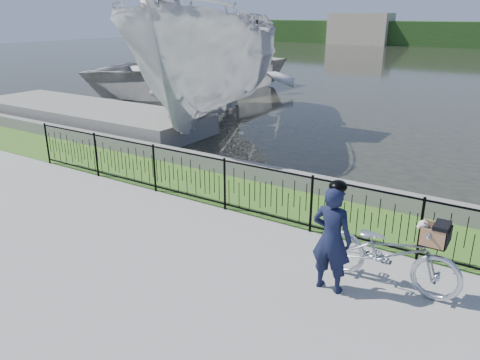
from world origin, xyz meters
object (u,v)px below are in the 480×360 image
Objects in this scene: boat_near at (213,63)px; boat_far at (186,69)px; dock at (88,115)px; bicycle_rig at (389,252)px; cyclist at (332,237)px.

boat_near is 8.17m from boat_far.
bicycle_rig reaches higher than dock.
cyclist is 0.14× the size of boat_near.
cyclist is (12.08, -5.56, 0.52)m from dock.
boat_far is at bearing 102.20° from dock.
bicycle_rig is at bearing -41.70° from boat_far.
dock is at bearing 155.30° from cyclist.
boat_near reaches higher than dock.
cyclist is at bearing -24.70° from dock.
boat_far reaches higher than bicycle_rig.
boat_near reaches higher than boat_far.
bicycle_rig is 0.16× the size of boat_far.
boat_near is at bearing 139.54° from bicycle_rig.
cyclist is at bearing -44.38° from boat_far.
boat_near is (-8.63, 7.36, 1.73)m from bicycle_rig.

